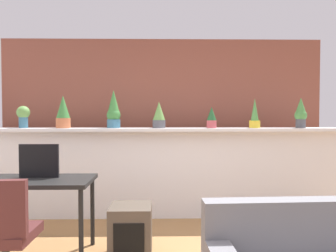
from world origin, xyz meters
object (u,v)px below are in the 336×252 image
(desk, at_px, (35,188))
(office_chair, at_px, (3,245))
(potted_plant_3, at_px, (159,115))
(side_cube_shelf, at_px, (131,231))
(potted_plant_5, at_px, (255,115))
(potted_plant_1, at_px, (63,112))
(potted_plant_4, at_px, (212,117))
(potted_plant_0, at_px, (23,115))
(potted_plant_6, at_px, (301,113))
(tv_monitor, at_px, (39,161))
(potted_plant_2, at_px, (114,111))

(desk, xyz_separation_m, office_chair, (0.03, -0.74, -0.28))
(potted_plant_3, xyz_separation_m, side_cube_shelf, (-0.26, -1.22, -1.12))
(desk, height_order, side_cube_shelf, desk)
(potted_plant_3, bearing_deg, potted_plant_5, -0.47)
(potted_plant_1, relative_size, potted_plant_3, 1.24)
(potted_plant_4, bearing_deg, potted_plant_0, 179.23)
(potted_plant_0, distance_m, potted_plant_6, 3.66)
(potted_plant_4, bearing_deg, potted_plant_6, -0.02)
(potted_plant_4, relative_size, potted_plant_5, 0.70)
(desk, height_order, tv_monitor, tv_monitor)
(potted_plant_1, relative_size, office_chair, 0.47)
(potted_plant_6, xyz_separation_m, office_chair, (-3.05, -1.87, -1.01))
(office_chair, bearing_deg, potted_plant_1, 92.59)
(office_chair, bearing_deg, potted_plant_5, 37.67)
(potted_plant_0, distance_m, potted_plant_3, 1.78)
(potted_plant_0, bearing_deg, desk, -63.30)
(potted_plant_6, xyz_separation_m, side_cube_shelf, (-2.14, -1.19, -1.15))
(potted_plant_2, height_order, side_cube_shelf, potted_plant_2)
(potted_plant_2, distance_m, potted_plant_5, 1.87)
(office_chair, bearing_deg, potted_plant_4, 45.07)
(potted_plant_1, xyz_separation_m, potted_plant_6, (3.14, -0.01, -0.01))
(potted_plant_0, bearing_deg, tv_monitor, -61.22)
(potted_plant_3, bearing_deg, tv_monitor, -137.72)
(potted_plant_0, height_order, potted_plant_4, potted_plant_0)
(potted_plant_0, height_order, desk, potted_plant_0)
(potted_plant_3, height_order, office_chair, potted_plant_3)
(potted_plant_4, height_order, tv_monitor, potted_plant_4)
(potted_plant_2, height_order, potted_plant_4, potted_plant_2)
(potted_plant_0, distance_m, potted_plant_4, 2.48)
(potted_plant_6, bearing_deg, potted_plant_4, 179.98)
(potted_plant_1, bearing_deg, side_cube_shelf, -50.56)
(potted_plant_1, relative_size, tv_monitor, 1.11)
(side_cube_shelf, bearing_deg, potted_plant_1, 129.44)
(desk, bearing_deg, potted_plant_2, 63.15)
(potted_plant_0, distance_m, potted_plant_5, 3.05)
(potted_plant_3, xyz_separation_m, potted_plant_4, (0.69, -0.03, -0.03))
(desk, bearing_deg, side_cube_shelf, -3.80)
(potted_plant_0, xyz_separation_m, potted_plant_4, (2.48, -0.03, -0.03))
(potted_plant_3, relative_size, potted_plant_4, 1.24)
(potted_plant_2, distance_m, tv_monitor, 1.34)
(potted_plant_0, xyz_separation_m, potted_plant_2, (1.18, 0.01, 0.06))
(potted_plant_1, bearing_deg, desk, -87.05)
(potted_plant_3, relative_size, potted_plant_5, 0.87)
(tv_monitor, height_order, side_cube_shelf, tv_monitor)
(potted_plant_2, relative_size, potted_plant_6, 1.25)
(potted_plant_0, height_order, potted_plant_1, potted_plant_1)
(potted_plant_1, height_order, potted_plant_5, potted_plant_1)
(desk, distance_m, side_cube_shelf, 1.02)
(potted_plant_4, xyz_separation_m, potted_plant_6, (1.19, -0.00, 0.06))
(potted_plant_2, xyz_separation_m, office_chair, (-0.57, -1.91, -1.04))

